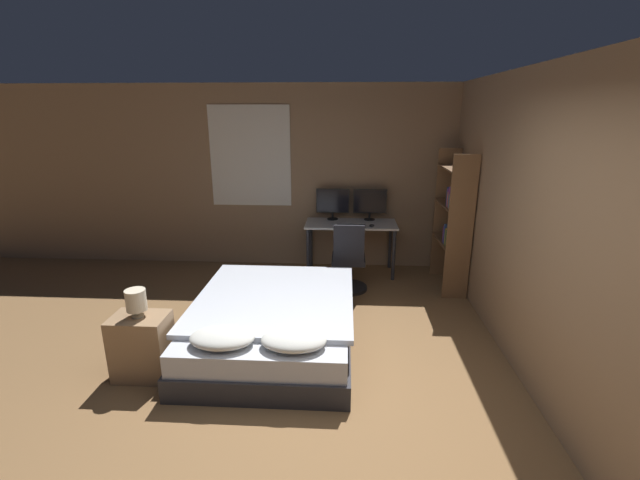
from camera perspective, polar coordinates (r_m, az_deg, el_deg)
ground_plane at (r=3.56m, az=-0.16°, el=-23.72°), size 20.00×20.00×0.00m
wall_back at (r=6.44m, az=1.70°, el=8.26°), size 12.00×0.08×2.70m
wall_side_right at (r=4.61m, az=24.06°, el=3.27°), size 0.06×12.00×2.70m
bed at (r=4.48m, az=-6.18°, el=-10.81°), size 1.60×2.08×0.56m
nightstand at (r=4.25m, az=-22.62°, el=-12.95°), size 0.49×0.35×0.59m
bedside_lamp at (r=4.06m, az=-23.33°, el=-7.42°), size 0.17×0.17×0.25m
desk at (r=6.22m, az=4.14°, el=1.35°), size 1.31×0.60×0.76m
monitor_left at (r=6.33m, az=1.71°, el=5.07°), size 0.49×0.16×0.46m
monitor_right at (r=6.34m, az=6.68°, el=4.98°), size 0.49×0.16×0.46m
keyboard at (r=6.00m, az=4.18°, el=1.91°), size 0.39×0.13×0.02m
computer_mouse at (r=6.01m, az=6.91°, el=1.94°), size 0.07×0.05×0.04m
office_chair at (r=5.67m, az=3.80°, el=-3.29°), size 0.52×0.52×0.94m
bookshelf at (r=5.82m, az=17.48°, el=2.93°), size 0.32×0.86×1.83m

